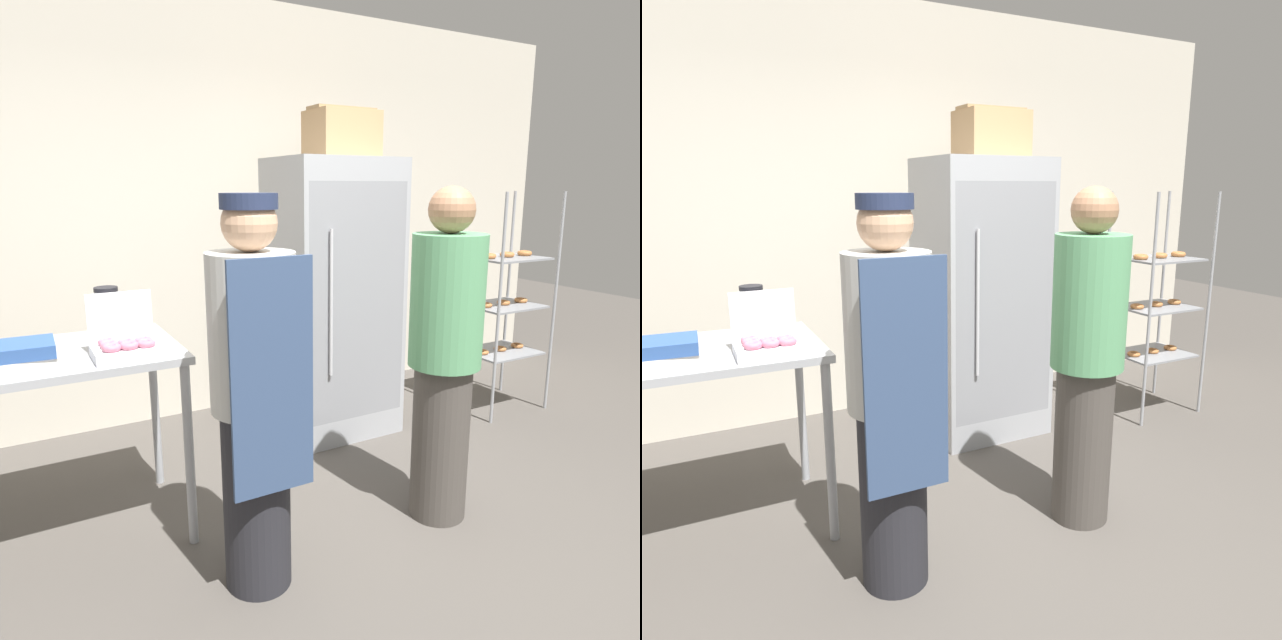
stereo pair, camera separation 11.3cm
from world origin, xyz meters
TOP-DOWN VIEW (x-y plane):
  - ground_plane at (0.00, 0.00)m, footprint 14.00×14.00m
  - back_wall at (0.00, 2.40)m, footprint 6.40×0.12m
  - refrigerator at (0.59, 1.59)m, footprint 0.76×0.67m
  - baking_rack at (1.90, 1.30)m, footprint 0.59×0.47m
  - prep_counter at (-1.17, 1.07)m, footprint 1.08×0.73m
  - donut_box at (-0.90, 0.86)m, footprint 0.29×0.23m
  - blender_pitcher at (-0.91, 1.18)m, footprint 0.14×0.14m
  - binder_stack at (-1.33, 0.91)m, footprint 0.32×0.24m
  - cardboard_storage_box at (0.68, 1.64)m, footprint 0.43×0.33m
  - person_baker at (-0.51, 0.33)m, footprint 0.35×0.36m
  - person_customer at (0.50, 0.37)m, footprint 0.35×0.35m

SIDE VIEW (x-z plane):
  - ground_plane at x=0.00m, z-range 0.00..0.00m
  - baking_rack at x=1.90m, z-range 0.00..1.62m
  - prep_counter at x=-1.17m, z-range 0.35..1.28m
  - person_customer at x=0.50m, z-range 0.02..1.68m
  - person_baker at x=-0.51m, z-range 0.03..1.66m
  - refrigerator at x=0.59m, z-range 0.00..1.83m
  - donut_box at x=-0.90m, z-range 0.84..1.11m
  - binder_stack at x=-1.33m, z-range 0.93..1.03m
  - blender_pitcher at x=-0.91m, z-range 0.91..1.17m
  - back_wall at x=0.00m, z-range 0.00..2.92m
  - cardboard_storage_box at x=0.68m, z-range 1.83..2.14m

